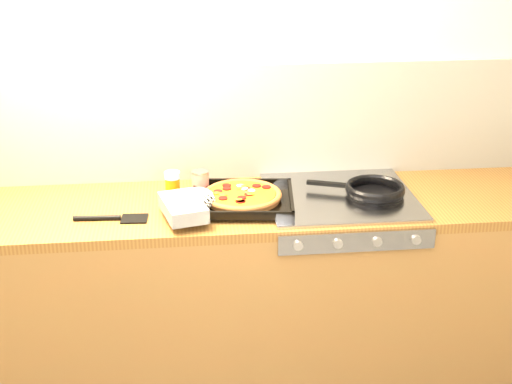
{
  "coord_description": "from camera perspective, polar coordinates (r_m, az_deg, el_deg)",
  "views": [
    {
      "loc": [
        -0.19,
        -1.55,
        2.03
      ],
      "look_at": [
        0.1,
        1.08,
        0.95
      ],
      "focal_mm": 50.0,
      "sensor_mm": 36.0,
      "label": 1
    }
  ],
  "objects": [
    {
      "name": "frying_pan",
      "position": [
        2.95,
        9.39,
        0.15
      ],
      "size": [
        0.43,
        0.31,
        0.04
      ],
      "color": "black",
      "rests_on": "stovetop"
    },
    {
      "name": "tomato_can",
      "position": [
        2.96,
        -4.47,
        0.76
      ],
      "size": [
        0.08,
        0.08,
        0.1
      ],
      "color": "#AB190D",
      "rests_on": "counter_run"
    },
    {
      "name": "juice_glass",
      "position": [
        2.95,
        -6.7,
        0.65
      ],
      "size": [
        0.08,
        0.08,
        0.11
      ],
      "color": "#C7680B",
      "rests_on": "counter_run"
    },
    {
      "name": "stovetop",
      "position": [
        2.95,
        6.73,
        -0.38
      ],
      "size": [
        0.6,
        0.56,
        0.02
      ],
      "primitive_type": "cube",
      "color": "#9A9BA0",
      "rests_on": "counter_run"
    },
    {
      "name": "room_shell",
      "position": [
        3.07,
        -2.49,
        5.54
      ],
      "size": [
        3.2,
        3.2,
        3.2
      ],
      "color": "white",
      "rests_on": "ground"
    },
    {
      "name": "pizza_on_tray",
      "position": [
        2.81,
        -2.41,
        -0.54
      ],
      "size": [
        0.55,
        0.45,
        0.07
      ],
      "color": "black",
      "rests_on": "stovetop"
    },
    {
      "name": "black_spatula",
      "position": [
        2.78,
        -11.4,
        -2.07
      ],
      "size": [
        0.28,
        0.09,
        0.02
      ],
      "color": "black",
      "rests_on": "counter_run"
    },
    {
      "name": "wooden_spoon",
      "position": [
        3.02,
        0.9,
        0.46
      ],
      "size": [
        0.28,
        0.16,
        0.02
      ],
      "color": "#986A40",
      "rests_on": "counter_run"
    },
    {
      "name": "counter_run",
      "position": [
        3.09,
        -1.9,
        -8.55
      ],
      "size": [
        3.2,
        0.62,
        0.9
      ],
      "color": "brown",
      "rests_on": "ground"
    }
  ]
}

